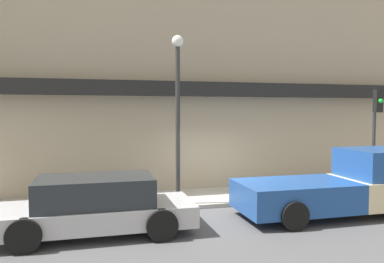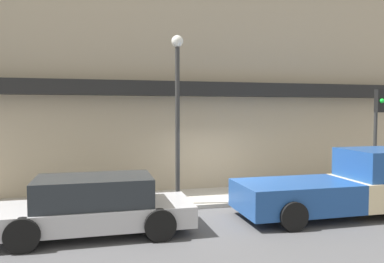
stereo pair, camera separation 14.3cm
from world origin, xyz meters
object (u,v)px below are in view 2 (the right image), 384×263
object	(u,v)px
parked_car	(94,206)
traffic_light	(377,122)
street_lamp	(177,98)
fire_hydrant	(92,196)
pickup_truck	(341,187)

from	to	relation	value
parked_car	traffic_light	xyz separation A→B (m)	(9.70, 1.95, 1.92)
parked_car	street_lamp	bearing A→B (deg)	36.69
traffic_light	fire_hydrant	bearing A→B (deg)	178.34
traffic_light	street_lamp	bearing A→B (deg)	-179.92
parked_car	traffic_light	world-z (taller)	traffic_light
pickup_truck	fire_hydrant	xyz separation A→B (m)	(-6.96, 2.23, -0.39)
pickup_truck	traffic_light	distance (m)	3.88
fire_hydrant	traffic_light	size ratio (longest dim) A/B	0.17
parked_car	fire_hydrant	distance (m)	2.25
pickup_truck	fire_hydrant	size ratio (longest dim) A/B	8.95
fire_hydrant	traffic_light	world-z (taller)	traffic_light
pickup_truck	traffic_light	size ratio (longest dim) A/B	1.48
street_lamp	traffic_light	world-z (taller)	street_lamp
street_lamp	traffic_light	size ratio (longest dim) A/B	1.43
parked_car	traffic_light	distance (m)	10.08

